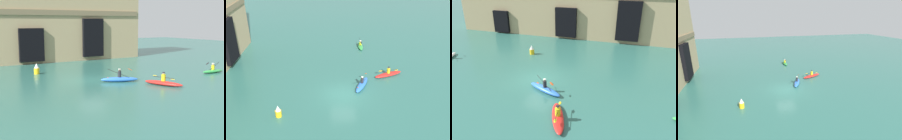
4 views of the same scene
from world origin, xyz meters
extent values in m
plane|color=#2D665B|center=(0.00, 0.00, 0.00)|extent=(120.00, 120.00, 0.00)
cube|color=black|center=(-12.22, 13.36, 1.85)|extent=(2.53, 0.70, 3.33)
cube|color=black|center=(-1.57, 13.36, 2.40)|extent=(3.07, 0.70, 4.11)
cube|color=black|center=(6.99, 13.36, 3.10)|extent=(3.01, 0.70, 5.13)
ellipsoid|color=red|center=(3.83, -5.21, 0.18)|extent=(2.07, 3.46, 0.37)
cylinder|color=gold|center=(3.83, -5.21, 0.64)|extent=(0.36, 0.36, 0.55)
sphere|color=tan|center=(3.83, -5.21, 1.01)|extent=(0.18, 0.18, 0.18)
cylinder|color=#232328|center=(3.83, -5.21, 1.08)|extent=(0.23, 0.23, 0.06)
cylinder|color=black|center=(3.83, -5.21, 0.67)|extent=(0.41, 2.11, 0.12)
ellipsoid|color=yellow|center=(3.66, -4.28, 0.71)|extent=(0.26, 0.47, 0.07)
ellipsoid|color=yellow|center=(4.00, -6.14, 0.63)|extent=(0.26, 0.47, 0.07)
ellipsoid|color=blue|center=(1.56, -2.00, 0.21)|extent=(3.31, 1.96, 0.43)
cylinder|color=#232328|center=(1.56, -2.00, 0.69)|extent=(0.30, 0.30, 0.53)
sphere|color=brown|center=(1.56, -2.00, 1.05)|extent=(0.18, 0.18, 0.18)
cylinder|color=silver|center=(1.56, -2.00, 1.12)|extent=(0.23, 0.23, 0.06)
cylinder|color=black|center=(1.56, -2.00, 0.72)|extent=(1.81, 1.10, 0.87)
ellipsoid|color=#D84C19|center=(2.35, -2.47, 1.09)|extent=(0.46, 0.37, 0.21)
ellipsoid|color=#D84C19|center=(0.76, -1.52, 0.34)|extent=(0.46, 0.37, 0.21)
cylinder|color=yellow|center=(-3.40, 5.79, 0.31)|extent=(0.54, 0.54, 0.61)
cone|color=white|center=(-3.40, 5.79, 0.85)|extent=(0.46, 0.46, 0.48)
camera|label=1|loc=(-12.93, -24.72, 5.18)|focal=50.00mm
camera|label=2|loc=(-20.98, 0.89, 13.62)|focal=40.00mm
camera|label=3|loc=(7.95, -16.36, 8.98)|focal=35.00mm
camera|label=4|loc=(-20.92, 5.23, 9.55)|focal=28.00mm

